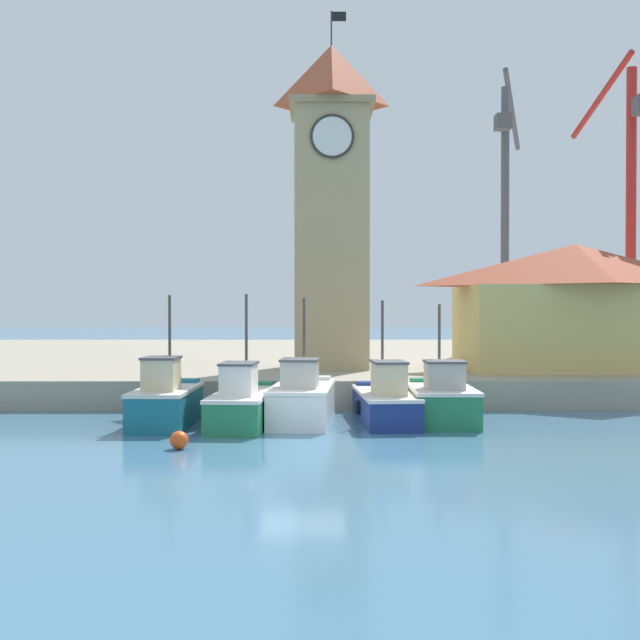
{
  "coord_description": "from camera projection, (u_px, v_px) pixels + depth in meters",
  "views": [
    {
      "loc": [
        0.35,
        -22.17,
        3.93
      ],
      "look_at": [
        0.57,
        8.74,
        3.5
      ],
      "focal_mm": 42.0,
      "sensor_mm": 36.0,
      "label": 1
    }
  ],
  "objects": [
    {
      "name": "ground_plane",
      "position": [
        303.0,
        442.0,
        22.22
      ],
      "size": [
        300.0,
        300.0,
        0.0
      ],
      "primitive_type": "plane",
      "color": "teal"
    },
    {
      "name": "quay_wharf",
      "position": [
        309.0,
        361.0,
        48.94
      ],
      "size": [
        120.0,
        40.0,
        1.16
      ],
      "primitive_type": "cube",
      "color": "#9E937F",
      "rests_on": "ground"
    },
    {
      "name": "fishing_boat_far_left",
      "position": [
        166.0,
        401.0,
        25.33
      ],
      "size": [
        1.99,
        4.46,
        4.43
      ],
      "color": "#196B7F",
      "rests_on": "ground"
    },
    {
      "name": "fishing_boat_left_outer",
      "position": [
        243.0,
        403.0,
        25.32
      ],
      "size": [
        2.16,
        5.37,
        4.48
      ],
      "color": "#237A4C",
      "rests_on": "ground"
    },
    {
      "name": "fishing_boat_left_inner",
      "position": [
        302.0,
        400.0,
        25.91
      ],
      "size": [
        2.41,
        4.88,
        4.35
      ],
      "color": "silver",
      "rests_on": "ground"
    },
    {
      "name": "fishing_boat_mid_left",
      "position": [
        385.0,
        402.0,
        25.99
      ],
      "size": [
        2.07,
        5.2,
        4.26
      ],
      "color": "navy",
      "rests_on": "ground"
    },
    {
      "name": "fishing_boat_center",
      "position": [
        441.0,
        400.0,
        25.95
      ],
      "size": [
        2.32,
        4.37,
        4.12
      ],
      "color": "#237A4C",
      "rests_on": "ground"
    },
    {
      "name": "clock_tower",
      "position": [
        331.0,
        199.0,
        35.47
      ],
      "size": [
        3.91,
        3.91,
        16.91
      ],
      "color": "tan",
      "rests_on": "quay_wharf"
    },
    {
      "name": "warehouse_right",
      "position": [
        576.0,
        305.0,
        34.62
      ],
      "size": [
        10.71,
        6.61,
        5.81
      ],
      "color": "tan",
      "rests_on": "quay_wharf"
    },
    {
      "name": "port_crane_near",
      "position": [
        505.0,
        245.0,
        50.55
      ],
      "size": [
        4.06,
        9.29,
        19.07
      ],
      "color": "#353539",
      "rests_on": "quay_wharf"
    },
    {
      "name": "port_crane_far",
      "position": [
        629.0,
        245.0,
        42.13
      ],
      "size": [
        2.07,
        8.7,
        17.37
      ],
      "color": "maroon",
      "rests_on": "quay_wharf"
    },
    {
      "name": "mooring_buoy",
      "position": [
        179.0,
        440.0,
        21.01
      ],
      "size": [
        0.52,
        0.52,
        0.52
      ],
      "primitive_type": "sphere",
      "color": "#E54C19",
      "rests_on": "ground"
    }
  ]
}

